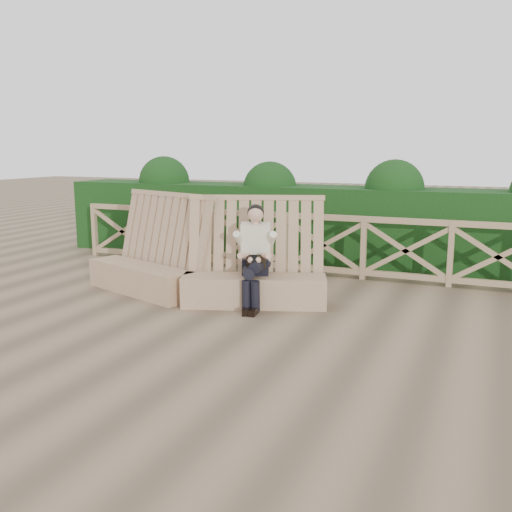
% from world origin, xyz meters
% --- Properties ---
extents(ground, '(60.00, 60.00, 0.00)m').
position_xyz_m(ground, '(0.00, 0.00, 0.00)').
color(ground, brown).
rests_on(ground, ground).
extents(bench, '(4.05, 1.39, 1.57)m').
position_xyz_m(bench, '(-1.32, 1.28, 0.39)').
color(bench, '#8D6D50').
rests_on(bench, ground).
extents(woman, '(0.57, 0.95, 1.46)m').
position_xyz_m(woman, '(-0.35, 1.23, 0.77)').
color(woman, black).
rests_on(woman, ground).
extents(guardrail, '(10.10, 0.09, 1.10)m').
position_xyz_m(guardrail, '(0.00, 3.50, 0.55)').
color(guardrail, '#80664A').
rests_on(guardrail, ground).
extents(hedge, '(12.00, 1.20, 1.50)m').
position_xyz_m(hedge, '(0.00, 4.70, 0.75)').
color(hedge, black).
rests_on(hedge, ground).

